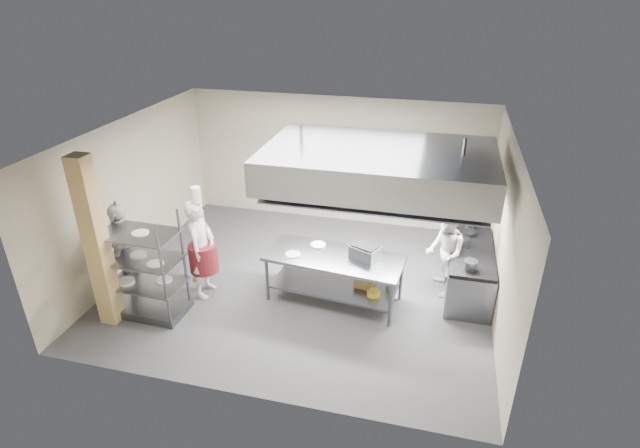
% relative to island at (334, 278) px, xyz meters
% --- Properties ---
extents(floor, '(7.00, 7.00, 0.00)m').
position_rel_island_xyz_m(floor, '(-0.70, 0.37, -0.46)').
color(floor, '#343436').
rests_on(floor, ground).
extents(ceiling, '(7.00, 7.00, 0.00)m').
position_rel_island_xyz_m(ceiling, '(-0.70, 0.37, 2.54)').
color(ceiling, silver).
rests_on(ceiling, wall_back).
extents(wall_back, '(7.00, 0.00, 7.00)m').
position_rel_island_xyz_m(wall_back, '(-0.70, 3.37, 1.04)').
color(wall_back, tan).
rests_on(wall_back, ground).
extents(wall_left, '(0.00, 6.00, 6.00)m').
position_rel_island_xyz_m(wall_left, '(-4.20, 0.37, 1.04)').
color(wall_left, tan).
rests_on(wall_left, ground).
extents(wall_right, '(0.00, 6.00, 6.00)m').
position_rel_island_xyz_m(wall_right, '(2.80, 0.37, 1.04)').
color(wall_right, tan).
rests_on(wall_right, ground).
extents(column, '(0.30, 0.30, 3.00)m').
position_rel_island_xyz_m(column, '(-3.60, -1.53, 1.04)').
color(column, '#E1B973').
rests_on(column, floor).
extents(exhaust_hood, '(4.00, 2.50, 0.60)m').
position_rel_island_xyz_m(exhaust_hood, '(0.60, 0.77, 1.94)').
color(exhaust_hood, gray).
rests_on(exhaust_hood, ceiling).
extents(hood_strip_a, '(1.60, 0.12, 0.04)m').
position_rel_island_xyz_m(hood_strip_a, '(-0.30, 0.77, 1.62)').
color(hood_strip_a, white).
rests_on(hood_strip_a, exhaust_hood).
extents(hood_strip_b, '(1.60, 0.12, 0.04)m').
position_rel_island_xyz_m(hood_strip_b, '(1.50, 0.77, 1.62)').
color(hood_strip_b, white).
rests_on(hood_strip_b, exhaust_hood).
extents(wall_shelf, '(1.50, 0.28, 0.04)m').
position_rel_island_xyz_m(wall_shelf, '(1.10, 3.21, 1.04)').
color(wall_shelf, gray).
rests_on(wall_shelf, wall_back).
extents(island, '(2.54, 1.27, 0.91)m').
position_rel_island_xyz_m(island, '(0.00, 0.00, 0.00)').
color(island, gray).
rests_on(island, floor).
extents(island_worktop, '(2.54, 1.27, 0.06)m').
position_rel_island_xyz_m(island_worktop, '(0.00, 0.00, 0.42)').
color(island_worktop, gray).
rests_on(island_worktop, island).
extents(island_undershelf, '(2.33, 1.15, 0.04)m').
position_rel_island_xyz_m(island_undershelf, '(0.00, 0.00, -0.16)').
color(island_undershelf, slate).
rests_on(island_undershelf, island).
extents(pass_rack, '(1.30, 0.78, 1.93)m').
position_rel_island_xyz_m(pass_rack, '(-3.09, -1.15, 0.51)').
color(pass_rack, gray).
rests_on(pass_rack, floor).
extents(cooking_range, '(0.80, 2.00, 0.84)m').
position_rel_island_xyz_m(cooking_range, '(2.38, 0.87, -0.04)').
color(cooking_range, gray).
rests_on(cooking_range, floor).
extents(range_top, '(0.78, 1.96, 0.06)m').
position_rel_island_xyz_m(range_top, '(2.38, 0.87, 0.41)').
color(range_top, black).
rests_on(range_top, cooking_range).
extents(chef_head, '(0.50, 0.72, 1.89)m').
position_rel_island_xyz_m(chef_head, '(-2.39, -0.38, 0.49)').
color(chef_head, silver).
rests_on(chef_head, floor).
extents(chef_line, '(0.79, 0.93, 1.68)m').
position_rel_island_xyz_m(chef_line, '(1.90, 0.74, 0.39)').
color(chef_line, silver).
rests_on(chef_line, floor).
extents(chef_plating, '(0.80, 1.19, 1.87)m').
position_rel_island_xyz_m(chef_plating, '(-3.70, -0.78, 0.48)').
color(chef_plating, silver).
rests_on(chef_plating, floor).
extents(griddle, '(0.59, 0.53, 0.23)m').
position_rel_island_xyz_m(griddle, '(0.54, 0.08, 0.57)').
color(griddle, slate).
rests_on(griddle, island_worktop).
extents(wicker_basket, '(0.37, 0.29, 0.15)m').
position_rel_island_xyz_m(wicker_basket, '(0.55, 0.06, -0.06)').
color(wicker_basket, olive).
rests_on(wicker_basket, island_undershelf).
extents(stockpot, '(0.23, 0.23, 0.16)m').
position_rel_island_xyz_m(stockpot, '(2.21, 0.94, 0.52)').
color(stockpot, gray).
rests_on(stockpot, range_top).
extents(plate_stack, '(0.28, 0.28, 0.05)m').
position_rel_island_xyz_m(plate_stack, '(-3.09, -1.15, 0.16)').
color(plate_stack, white).
rests_on(plate_stack, pass_rack).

